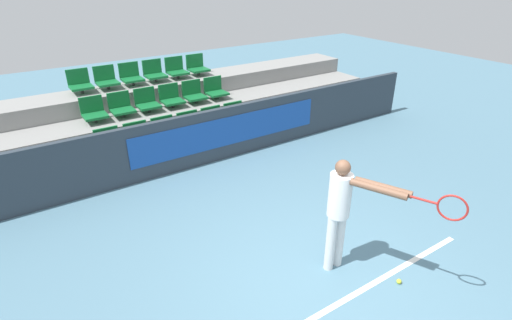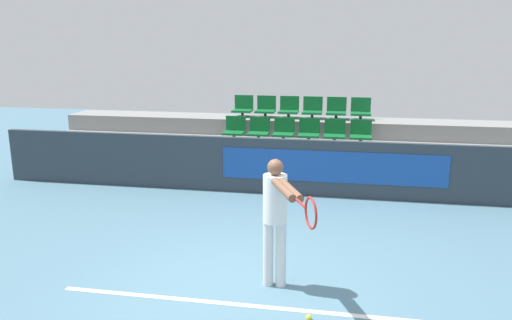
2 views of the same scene
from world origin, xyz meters
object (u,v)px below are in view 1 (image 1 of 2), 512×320
at_px(stadium_chair_3, 190,126).
at_px(stadium_chair_17, 197,67).
at_px(stadium_chair_14, 131,76).
at_px(tennis_player, 345,206).
at_px(stadium_chair_9, 171,98).
at_px(stadium_chair_2, 165,132).
at_px(stadium_chair_5, 236,116).
at_px(stadium_chair_10, 194,94).
at_px(tennis_ball, 399,281).
at_px(stadium_chair_6, 94,112).
at_px(stadium_chair_8, 147,102).
at_px(stadium_chair_11, 215,90).
at_px(stadium_chair_0, 109,144).
at_px(stadium_chair_7, 121,107).
at_px(stadium_chair_4, 214,121).
at_px(stadium_chair_1, 138,138).
at_px(stadium_chair_12, 80,83).
at_px(stadium_chair_15, 154,73).
at_px(stadium_chair_16, 176,69).
at_px(stadium_chair_13, 106,79).

bearing_deg(stadium_chair_3, stadium_chair_17, 59.01).
relative_size(stadium_chair_14, tennis_player, 0.31).
height_order(stadium_chair_9, tennis_player, tennis_player).
bearing_deg(stadium_chair_2, stadium_chair_5, 0.00).
xyz_separation_m(stadium_chair_10, tennis_ball, (-0.08, -6.24, -0.96)).
relative_size(stadium_chair_6, stadium_chair_8, 1.00).
height_order(stadium_chair_3, stadium_chair_6, stadium_chair_6).
distance_m(stadium_chair_2, stadium_chair_11, 2.03).
bearing_deg(stadium_chair_5, stadium_chair_17, 90.00).
bearing_deg(stadium_chair_2, stadium_chair_0, 180.00).
bearing_deg(stadium_chair_0, stadium_chair_10, 22.60).
relative_size(stadium_chair_2, stadium_chair_7, 1.00).
bearing_deg(stadium_chair_4, stadium_chair_10, 90.00).
xyz_separation_m(stadium_chair_0, stadium_chair_6, (0.00, 0.97, 0.39)).
xyz_separation_m(stadium_chair_4, stadium_chair_7, (-1.74, 0.97, 0.39)).
distance_m(stadium_chair_1, stadium_chair_5, 2.32).
height_order(stadium_chair_10, stadium_chair_12, stadium_chair_12).
bearing_deg(stadium_chair_15, stadium_chair_17, 0.00).
height_order(stadium_chair_2, stadium_chair_8, stadium_chair_8).
relative_size(stadium_chair_4, stadium_chair_8, 1.00).
distance_m(stadium_chair_9, tennis_ball, 6.33).
bearing_deg(stadium_chair_2, stadium_chair_17, 47.98).
bearing_deg(stadium_chair_15, stadium_chair_16, 0.00).
height_order(stadium_chair_0, stadium_chair_2, same).
xyz_separation_m(stadium_chair_0, stadium_chair_13, (0.58, 1.93, 0.77)).
xyz_separation_m(stadium_chair_12, stadium_chair_17, (2.90, 0.00, 0.00)).
height_order(stadium_chair_2, stadium_chair_9, stadium_chair_9).
bearing_deg(stadium_chair_0, stadium_chair_7, 59.01).
relative_size(stadium_chair_1, stadium_chair_16, 1.00).
bearing_deg(stadium_chair_5, stadium_chair_0, 180.00).
bearing_deg(stadium_chair_0, stadium_chair_16, 39.77).
height_order(stadium_chair_0, stadium_chair_17, stadium_chair_17).
distance_m(stadium_chair_6, stadium_chair_8, 1.16).
relative_size(stadium_chair_4, stadium_chair_13, 1.00).
xyz_separation_m(stadium_chair_13, tennis_ball, (1.66, -7.21, -1.34)).
bearing_deg(stadium_chair_2, stadium_chair_11, 29.03).
xyz_separation_m(stadium_chair_4, stadium_chair_16, (0.00, 1.93, 0.77)).
distance_m(stadium_chair_2, stadium_chair_15, 2.16).
bearing_deg(stadium_chair_4, stadium_chair_6, 157.40).
height_order(stadium_chair_4, stadium_chair_10, stadium_chair_10).
height_order(stadium_chair_11, stadium_chair_13, stadium_chair_13).
bearing_deg(stadium_chair_12, stadium_chair_9, -29.03).
height_order(stadium_chair_10, stadium_chair_11, same).
height_order(stadium_chair_5, stadium_chair_16, stadium_chair_16).
distance_m(stadium_chair_4, stadium_chair_15, 2.16).
bearing_deg(stadium_chair_8, stadium_chair_4, -39.77).
bearing_deg(stadium_chair_7, stadium_chair_13, 90.00).
distance_m(stadium_chair_2, stadium_chair_9, 1.19).
relative_size(stadium_chair_7, stadium_chair_8, 1.00).
xyz_separation_m(stadium_chair_14, stadium_chair_16, (1.16, 0.00, 0.00)).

